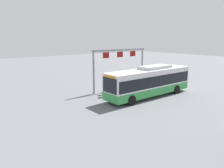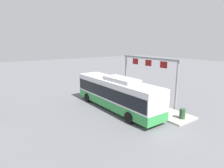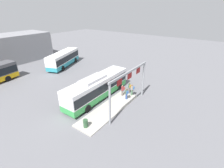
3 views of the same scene
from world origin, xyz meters
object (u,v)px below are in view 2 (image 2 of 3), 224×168
Objects in this scene: person_boarding at (122,91)px; person_waiting_far at (124,88)px; bus_main at (116,92)px; trash_bin at (182,114)px; person_waiting_near at (116,89)px; person_waiting_mid at (131,91)px.

person_boarding and person_waiting_far have the same top height.
bus_main is 12.78× the size of trash_bin.
person_waiting_near is 1.00× the size of person_waiting_far.
bus_main is 3.67m from person_boarding.
person_boarding is 1.00× the size of person_waiting_near.
bus_main is at bearing 72.36° from person_waiting_near.
bus_main is 4.20m from person_waiting_mid.
person_waiting_far is (-0.66, -0.83, 0.16)m from person_waiting_near.
person_waiting_mid is (1.81, -3.71, -0.76)m from bus_main.
person_waiting_mid is (-2.15, -0.78, 0.16)m from person_waiting_near.
person_boarding is 1.62m from person_waiting_near.
bus_main is 6.69m from trash_bin.
person_boarding is 8.17m from trash_bin.
person_waiting_far is at bearing -160.13° from person_boarding.
person_waiting_far reaches higher than person_waiting_near.
person_waiting_near is 2.29m from person_waiting_mid.
person_waiting_mid is 1.86× the size of trash_bin.
person_waiting_mid is 1.00× the size of person_waiting_far.
person_boarding is at bearing 3.13° from trash_bin.
person_waiting_mid is at bearing 129.54° from person_boarding.
person_waiting_mid is at bearing 128.81° from person_waiting_near.
bus_main reaches higher than person_waiting_mid.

